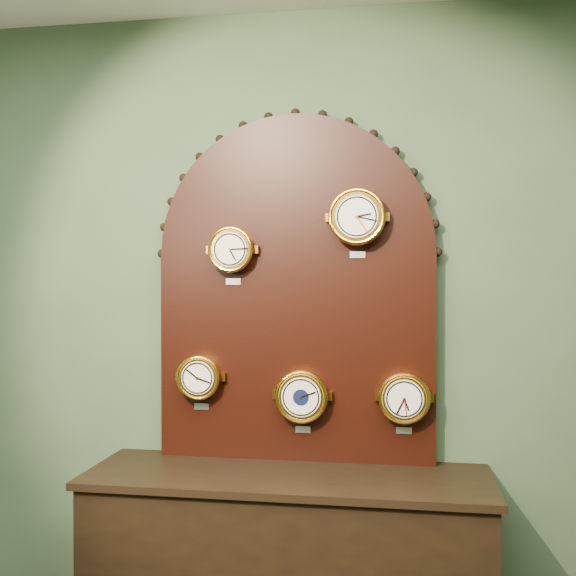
% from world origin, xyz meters
% --- Properties ---
extents(wall_back, '(4.00, 0.00, 4.00)m').
position_xyz_m(wall_back, '(0.00, 2.50, 1.40)').
color(wall_back, '#3D553A').
rests_on(wall_back, ground).
extents(display_board, '(1.26, 0.06, 1.53)m').
position_xyz_m(display_board, '(0.00, 2.45, 1.63)').
color(display_board, black).
rests_on(display_board, shop_counter).
extents(roman_clock, '(0.20, 0.08, 0.25)m').
position_xyz_m(roman_clock, '(-0.27, 2.38, 1.74)').
color(roman_clock, gold).
rests_on(roman_clock, display_board).
extents(arabic_clock, '(0.24, 0.08, 0.29)m').
position_xyz_m(arabic_clock, '(0.27, 2.38, 1.88)').
color(arabic_clock, gold).
rests_on(arabic_clock, display_board).
extents(hygrometer, '(0.19, 0.08, 0.25)m').
position_xyz_m(hygrometer, '(-0.41, 2.38, 1.19)').
color(hygrometer, gold).
rests_on(hygrometer, display_board).
extents(barometer, '(0.23, 0.08, 0.28)m').
position_xyz_m(barometer, '(0.04, 2.38, 1.12)').
color(barometer, gold).
rests_on(barometer, display_board).
extents(tide_clock, '(0.21, 0.08, 0.27)m').
position_xyz_m(tide_clock, '(0.47, 2.38, 1.12)').
color(tide_clock, gold).
rests_on(tide_clock, display_board).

